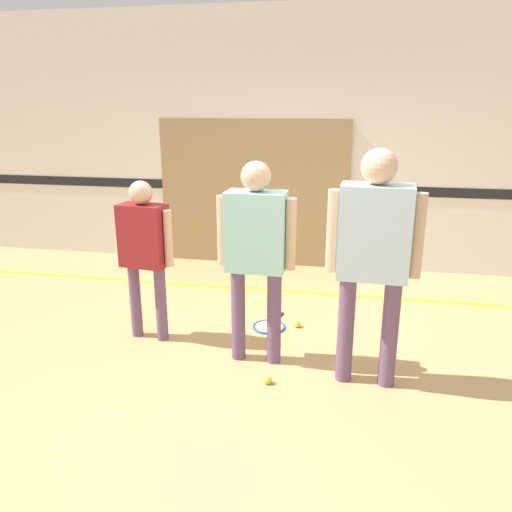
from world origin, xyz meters
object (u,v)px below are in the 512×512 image
tennis_ball_near_instructor (268,380)px  person_student_left (144,244)px  person_student_right (374,245)px  tennis_ball_by_spare_racket (297,324)px  person_instructor (256,242)px  racket_spare_on_floor (270,326)px

tennis_ball_near_instructor → person_student_left: bearing=153.9°
person_student_right → tennis_ball_by_spare_racket: 1.51m
person_instructor → person_student_left: (-1.04, 0.23, -0.13)m
tennis_ball_by_spare_racket → person_instructor: bearing=-111.5°
person_instructor → racket_spare_on_floor: size_ratio=3.07×
person_student_left → tennis_ball_by_spare_racket: size_ratio=21.84×
person_instructor → person_student_right: (0.89, -0.18, 0.08)m
person_student_left → person_student_right: 1.98m
person_student_left → tennis_ball_near_instructor: bearing=-18.5°
person_instructor → tennis_ball_near_instructor: 1.06m
person_student_left → tennis_ball_by_spare_racket: 1.63m
person_student_right → tennis_ball_by_spare_racket: (-0.62, 0.87, -1.07)m
racket_spare_on_floor → person_instructor: bearing=-167.3°
person_student_right → racket_spare_on_floor: person_student_right is taller
racket_spare_on_floor → tennis_ball_near_instructor: size_ratio=8.15×
tennis_ball_near_instructor → racket_spare_on_floor: bearing=98.4°
racket_spare_on_floor → person_student_right: bearing=-119.5°
racket_spare_on_floor → tennis_ball_by_spare_racket: 0.27m
person_student_left → tennis_ball_by_spare_racket: person_student_left is taller
person_student_right → racket_spare_on_floor: bearing=-40.4°
tennis_ball_near_instructor → person_instructor: bearing=113.9°
person_student_left → tennis_ball_near_instructor: 1.58m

